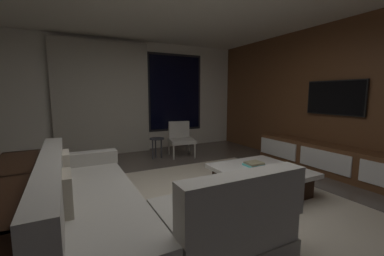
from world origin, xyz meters
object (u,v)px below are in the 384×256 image
object	(u,v)px
coffee_table	(260,180)
console_table_behind_couch	(9,214)
book_stack_on_coffee_table	(254,164)
mounted_tv	(335,98)
side_stool	(157,142)
sectional_couch	(122,210)
media_console	(334,161)
accent_chair_near_window	(181,137)

from	to	relation	value
coffee_table	console_table_behind_couch	world-z (taller)	console_table_behind_couch
book_stack_on_coffee_table	mounted_tv	world-z (taller)	mounted_tv
console_table_behind_couch	coffee_table	bearing A→B (deg)	2.36
side_stool	console_table_behind_couch	distance (m)	3.44
mounted_tv	console_table_behind_couch	bearing A→B (deg)	-176.31
book_stack_on_coffee_table	side_stool	world-z (taller)	side_stool
book_stack_on_coffee_table	console_table_behind_couch	bearing A→B (deg)	-174.72
book_stack_on_coffee_table	side_stool	bearing A→B (deg)	106.28
side_stool	sectional_couch	bearing A→B (deg)	-115.60
sectional_couch	coffee_table	xyz separation A→B (m)	(2.00, 0.25, -0.10)
mounted_tv	side_stool	bearing A→B (deg)	137.83
console_table_behind_couch	side_stool	bearing A→B (deg)	49.59
side_stool	book_stack_on_coffee_table	bearing A→B (deg)	-73.72
sectional_couch	book_stack_on_coffee_table	bearing A→B (deg)	11.27
coffee_table	media_console	world-z (taller)	media_console
coffee_table	media_console	xyz separation A→B (m)	(1.69, -0.01, 0.06)
book_stack_on_coffee_table	console_table_behind_couch	size ratio (longest dim) A/B	0.13
side_stool	mounted_tv	distance (m)	3.58
coffee_table	book_stack_on_coffee_table	world-z (taller)	book_stack_on_coffee_table
accent_chair_near_window	book_stack_on_coffee_table	bearing A→B (deg)	-87.53
coffee_table	side_stool	size ratio (longest dim) A/B	2.52
side_stool	console_table_behind_couch	bearing A→B (deg)	-130.41
accent_chair_near_window	side_stool	bearing A→B (deg)	-178.18
sectional_couch	side_stool	distance (m)	3.05
media_console	console_table_behind_couch	world-z (taller)	console_table_behind_couch
accent_chair_near_window	media_console	bearing A→B (deg)	-54.75
book_stack_on_coffee_table	accent_chair_near_window	world-z (taller)	accent_chair_near_window
console_table_behind_couch	accent_chair_near_window	bearing A→B (deg)	43.15
accent_chair_near_window	console_table_behind_couch	world-z (taller)	accent_chair_near_window
accent_chair_near_window	coffee_table	bearing A→B (deg)	-87.72
coffee_table	console_table_behind_couch	size ratio (longest dim) A/B	0.55
sectional_couch	coffee_table	world-z (taller)	sectional_couch
side_stool	mounted_tv	bearing A→B (deg)	-42.17
book_stack_on_coffee_table	media_console	bearing A→B (deg)	-5.39
coffee_table	book_stack_on_coffee_table	size ratio (longest dim) A/B	4.28
sectional_couch	book_stack_on_coffee_table	xyz separation A→B (m)	(2.00, 0.40, 0.10)
coffee_table	book_stack_on_coffee_table	bearing A→B (deg)	89.34
sectional_couch	media_console	xyz separation A→B (m)	(3.69, 0.24, -0.04)
coffee_table	mounted_tv	world-z (taller)	mounted_tv
accent_chair_near_window	mounted_tv	bearing A→B (deg)	-49.82
media_console	coffee_table	bearing A→B (deg)	179.67
side_stool	media_console	world-z (taller)	media_console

